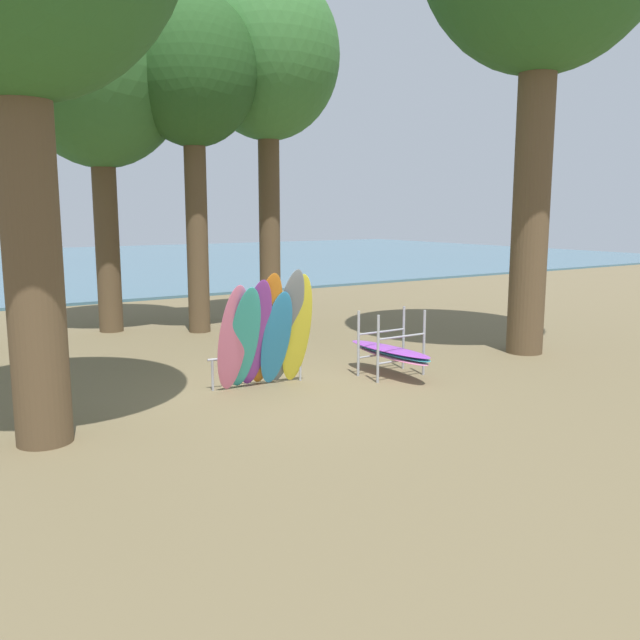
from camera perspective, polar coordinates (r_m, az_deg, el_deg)
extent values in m
plane|color=brown|center=(11.55, -2.77, -6.21)|extent=(80.00, 80.00, 0.00)
cube|color=#477084|center=(41.20, -25.08, 4.18)|extent=(80.00, 36.00, 0.10)
cylinder|color=brown|center=(9.38, -23.50, 6.66)|extent=(0.73, 0.73, 5.56)
cylinder|color=brown|center=(15.12, 17.72, 10.88)|extent=(0.78, 0.78, 7.24)
cylinder|color=brown|center=(18.73, -4.36, 8.98)|extent=(0.58, 0.58, 5.99)
ellipsoid|color=#387033|center=(19.18, -4.52, 21.70)|extent=(3.88, 3.88, 4.46)
cylinder|color=brown|center=(17.29, -10.51, 8.01)|extent=(0.55, 0.55, 5.49)
ellipsoid|color=#234C1E|center=(17.63, -10.89, 20.33)|extent=(3.22, 3.22, 3.70)
cylinder|color=brown|center=(17.93, -17.82, 7.42)|extent=(0.60, 0.60, 5.28)
ellipsoid|color=#33662D|center=(18.28, -18.48, 20.08)|extent=(4.35, 4.35, 5.00)
ellipsoid|color=pink|center=(11.31, -7.45, -1.62)|extent=(0.56, 0.76, 1.91)
ellipsoid|color=#38B2AD|center=(11.39, -6.51, -1.61)|extent=(0.65, 1.00, 1.88)
ellipsoid|color=purple|center=(11.46, -5.59, -1.24)|extent=(0.67, 1.07, 2.00)
ellipsoid|color=orange|center=(11.53, -4.67, -0.90)|extent=(0.69, 1.11, 2.10)
ellipsoid|color=#2D8ED1|center=(11.64, -3.76, -1.62)|extent=(0.60, 0.85, 1.77)
ellipsoid|color=gray|center=(11.69, -2.88, -0.63)|extent=(0.59, 1.01, 2.14)
ellipsoid|color=yellow|center=(11.79, -2.00, -0.79)|extent=(0.66, 0.86, 2.04)
cylinder|color=#9EA0A5|center=(11.73, -9.19, -4.69)|extent=(0.04, 0.04, 0.55)
cylinder|color=#9EA0A5|center=(12.26, -1.71, -3.96)|extent=(0.04, 0.04, 0.55)
cylinder|color=#9EA0A5|center=(11.91, -5.38, -3.04)|extent=(1.81, 0.29, 0.04)
cylinder|color=#9EA0A5|center=(12.07, 4.99, -2.50)|extent=(0.05, 0.05, 1.25)
cylinder|color=#9EA0A5|center=(12.77, 8.90, -1.93)|extent=(0.05, 0.05, 1.25)
cylinder|color=#9EA0A5|center=(12.54, 3.31, -2.04)|extent=(0.05, 0.05, 1.25)
cylinder|color=#9EA0A5|center=(13.21, 7.17, -1.51)|extent=(0.05, 0.05, 1.25)
cylinder|color=#9EA0A5|center=(12.47, 6.98, -3.45)|extent=(1.10, 0.04, 0.04)
cylinder|color=#9EA0A5|center=(12.38, 7.02, -1.42)|extent=(1.10, 0.04, 0.04)
cylinder|color=#9EA0A5|center=(12.92, 5.27, -2.97)|extent=(1.10, 0.04, 0.04)
cylinder|color=#9EA0A5|center=(12.84, 5.30, -1.00)|extent=(1.10, 0.04, 0.04)
ellipsoid|color=pink|center=(12.69, 6.12, -2.99)|extent=(0.56, 2.11, 0.06)
ellipsoid|color=#38B2AD|center=(12.68, 6.18, -2.72)|extent=(0.51, 2.10, 0.06)
ellipsoid|color=purple|center=(12.63, 5.95, -2.49)|extent=(0.65, 2.13, 0.06)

